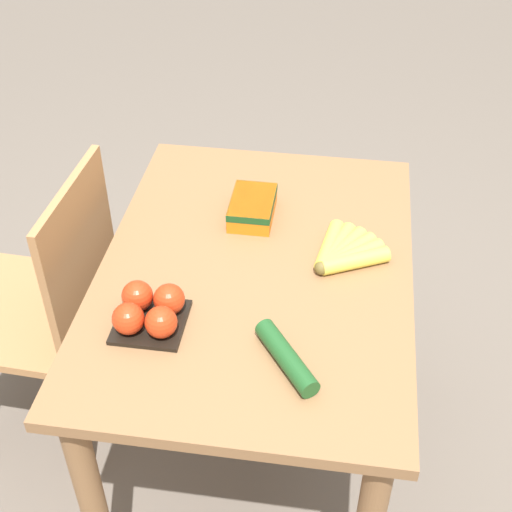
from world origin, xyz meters
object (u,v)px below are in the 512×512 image
at_px(banana_bunch, 343,253).
at_px(cucumber_near, 286,357).
at_px(chair, 49,310).
at_px(tomato_pack, 149,311).
at_px(carrot_bag, 252,206).

relative_size(banana_bunch, cucumber_near, 1.02).
height_order(banana_bunch, cucumber_near, cucumber_near).
distance_m(chair, cucumber_near, 0.82).
distance_m(banana_bunch, tomato_pack, 0.48).
xyz_separation_m(tomato_pack, carrot_bag, (0.41, -0.16, -0.01)).
bearing_deg(tomato_pack, chair, 54.99).
xyz_separation_m(banana_bunch, tomato_pack, (-0.28, 0.40, 0.02)).
bearing_deg(chair, carrot_bag, 107.42).
xyz_separation_m(banana_bunch, cucumber_near, (-0.35, 0.10, 0.00)).
xyz_separation_m(chair, carrot_bag, (0.14, -0.54, 0.30)).
xyz_separation_m(chair, tomato_pack, (-0.27, -0.39, 0.31)).
xyz_separation_m(tomato_pack, cucumber_near, (-0.07, -0.30, -0.02)).
distance_m(tomato_pack, cucumber_near, 0.31).
xyz_separation_m(chair, banana_bunch, (0.01, -0.78, 0.29)).
relative_size(chair, carrot_bag, 5.66).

